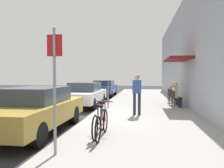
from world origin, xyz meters
TOP-DOWN VIEW (x-y plane):
  - ground_plane at (0.00, 0.00)m, footprint 60.00×60.00m
  - sidewalk_slab at (2.25, 2.00)m, footprint 4.50×32.00m
  - building_facade at (4.65, 2.01)m, footprint 1.40×32.00m
  - parked_car_0 at (-1.10, -2.22)m, footprint 1.80×4.40m
  - parked_car_1 at (-1.10, 3.54)m, footprint 1.80×4.40m
  - parked_car_2 at (-1.10, 9.81)m, footprint 1.80×4.40m
  - parking_meter at (0.45, 2.34)m, footprint 0.12×0.10m
  - street_sign at (0.40, -4.30)m, footprint 0.32×0.06m
  - bicycle_0 at (1.01, -2.73)m, footprint 0.46×1.71m
  - bicycle_1 at (1.12, -2.89)m, footprint 0.46×1.71m
  - cafe_chair_0 at (3.87, 2.97)m, footprint 0.52×0.52m
  - seated_patron_0 at (3.93, 2.98)m, footprint 0.48×0.43m
  - cafe_chair_1 at (3.87, 3.92)m, footprint 0.55×0.55m
  - seated_patron_1 at (3.93, 3.94)m, footprint 0.50×0.45m
  - cafe_chair_2 at (3.87, 4.87)m, footprint 0.46×0.46m
  - pedestrian_standing at (1.95, 0.52)m, footprint 0.36×0.22m

SIDE VIEW (x-z plane):
  - ground_plane at x=0.00m, z-range 0.00..0.00m
  - sidewalk_slab at x=2.25m, z-range 0.00..0.12m
  - bicycle_0 at x=1.01m, z-range 0.03..0.93m
  - bicycle_1 at x=1.12m, z-range 0.03..0.93m
  - cafe_chair_0 at x=3.87m, z-range 0.19..1.06m
  - cafe_chair_1 at x=3.87m, z-range 0.19..1.06m
  - cafe_chair_2 at x=3.87m, z-range 0.19..1.06m
  - parked_car_1 at x=-1.10m, z-range 0.02..1.40m
  - parked_car_2 at x=-1.10m, z-range 0.03..1.40m
  - parked_car_0 at x=-1.10m, z-range 0.03..1.42m
  - seated_patron_0 at x=3.93m, z-range 0.17..1.46m
  - seated_patron_1 at x=3.93m, z-range 0.17..1.46m
  - parking_meter at x=0.45m, z-range 0.23..1.55m
  - pedestrian_standing at x=1.95m, z-range 0.27..1.97m
  - street_sign at x=0.40m, z-range 0.34..2.94m
  - building_facade at x=4.65m, z-range 0.00..6.21m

